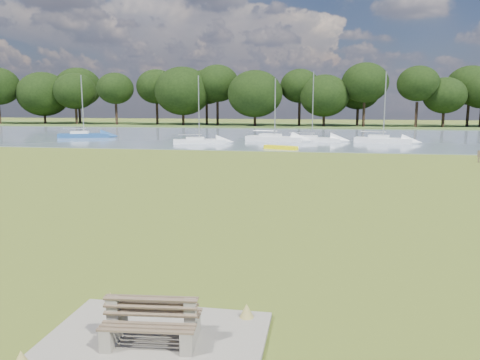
% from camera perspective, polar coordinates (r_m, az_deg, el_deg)
% --- Properties ---
extents(ground, '(220.00, 220.00, 0.00)m').
position_cam_1_polar(ground, '(22.50, 1.82, -2.29)').
color(ground, olive).
extents(river, '(220.00, 40.00, 0.10)m').
position_cam_1_polar(river, '(64.05, 7.05, 5.25)').
color(river, gray).
rests_on(river, ground).
extents(far_bank, '(220.00, 20.00, 0.40)m').
position_cam_1_polar(far_bank, '(93.98, 7.95, 6.53)').
color(far_bank, '#4C6626').
rests_on(far_bank, ground).
extents(concrete_pad, '(4.20, 3.20, 0.10)m').
position_cam_1_polar(concrete_pad, '(9.52, -10.61, -19.01)').
color(concrete_pad, gray).
rests_on(concrete_pad, ground).
extents(bench_pair, '(1.86, 1.20, 0.95)m').
position_cam_1_polar(bench_pair, '(9.32, -10.70, -16.65)').
color(bench_pair, gray).
rests_on(bench_pair, concrete_pad).
extents(kayak, '(3.48, 2.05, 0.34)m').
position_cam_1_polar(kayak, '(46.18, 5.00, 3.98)').
color(kayak, '#FAEA07').
rests_on(kayak, river).
extents(tree_line, '(146.39, 10.07, 12.19)m').
position_cam_1_polar(tree_line, '(89.88, 8.76, 11.02)').
color(tree_line, black).
rests_on(tree_line, far_bank).
extents(sailboat_0, '(6.60, 4.03, 8.02)m').
position_cam_1_polar(sailboat_0, '(64.55, -18.55, 5.36)').
color(sailboat_0, navy).
rests_on(sailboat_0, river).
extents(sailboat_1, '(6.71, 2.28, 8.14)m').
position_cam_1_polar(sailboat_1, '(56.00, 8.69, 5.09)').
color(sailboat_1, silver).
rests_on(sailboat_1, river).
extents(sailboat_2, '(6.50, 3.38, 7.94)m').
position_cam_1_polar(sailboat_2, '(55.73, 16.97, 4.89)').
color(sailboat_2, silver).
rests_on(sailboat_2, river).
extents(sailboat_3, '(6.00, 3.30, 7.44)m').
position_cam_1_polar(sailboat_3, '(52.68, -5.06, 4.91)').
color(sailboat_3, silver).
rests_on(sailboat_3, river).
extents(sailboat_5, '(7.17, 3.65, 7.32)m').
position_cam_1_polar(sailboat_5, '(56.17, 4.17, 5.26)').
color(sailboat_5, silver).
rests_on(sailboat_5, river).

